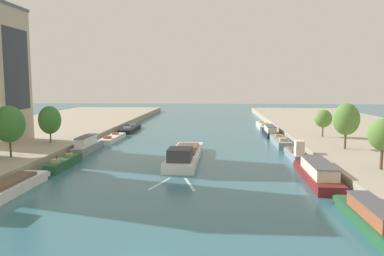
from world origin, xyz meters
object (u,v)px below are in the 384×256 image
Objects in this scene: moored_boat_right_second at (280,141)px; barge_midriver at (185,155)px; moored_boat_right_gap_after at (295,153)px; tree_left_distant at (9,124)px; moored_boat_left_upstream at (112,138)px; tree_right_third at (383,135)px; moored_boat_left_downstream at (64,163)px; moored_boat_left_near at (130,129)px; moored_boat_left_end at (0,190)px; moored_boat_right_upstream at (371,217)px; moored_boat_right_end at (262,125)px; moored_boat_left_far at (87,145)px; moored_boat_right_far at (317,173)px; moored_boat_right_near at (270,131)px; tree_left_third at (50,120)px; tree_right_far at (346,119)px; tree_right_end_of_row at (323,119)px.

barge_midriver is at bearing -136.30° from moored_boat_right_second.
tree_left_distant is (-41.92, -8.85, 5.34)m from moored_boat_right_gap_after.
tree_right_third is at bearing -36.38° from moored_boat_left_upstream.
moored_boat_left_downstream is 42.27m from moored_boat_left_near.
moored_boat_left_downstream is 1.71× the size of tree_right_third.
moored_boat_right_gap_after is at bearing 33.08° from moored_boat_left_end.
moored_boat_right_upstream is at bearing -24.95° from tree_left_distant.
moored_boat_left_far is at bearing -131.32° from moored_boat_right_end.
moored_boat_right_gap_after reaches higher than moored_boat_left_downstream.
moored_boat_left_far reaches higher than moored_boat_right_second.
moored_boat_right_far reaches higher than moored_boat_right_upstream.
tree_left_third reaches higher than moored_boat_right_near.
tree_right_third is (7.61, -58.08, 5.41)m from moored_boat_right_end.
moored_boat_right_end is 2.43× the size of tree_right_third.
moored_boat_right_far is at bearing -32.49° from barge_midriver.
moored_boat_right_upstream is at bearing -87.98° from moored_boat_right_far.
moored_boat_right_upstream is 17.59m from tree_right_third.
tree_right_third reaches higher than moored_boat_right_upstream.
tree_right_far is at bearing 61.13° from moored_boat_right_far.
tree_left_third is at bearing -166.38° from moored_boat_right_second.
moored_boat_left_upstream is 0.84× the size of moored_boat_left_near.
tree_left_distant is at bearing 174.85° from tree_right_third.
tree_right_end_of_row reaches higher than moored_boat_left_near.
moored_boat_right_near reaches higher than moored_boat_left_near.
moored_boat_right_near is at bearing 100.86° from tree_right_third.
moored_boat_right_far is at bearing -26.62° from moored_boat_left_far.
moored_boat_left_near is 35.14m from moored_boat_right_near.
moored_boat_right_second is 1.04× the size of moored_boat_right_near.
tree_right_end_of_row reaches higher than moored_boat_right_second.
moored_boat_left_end is 2.46× the size of tree_left_third.
barge_midriver is at bearing 49.37° from moored_boat_left_end.
moored_boat_left_far is at bearing 159.75° from barge_midriver.
moored_boat_left_upstream is 1.30× the size of moored_boat_right_gap_after.
barge_midriver is at bearing -110.48° from moored_boat_right_end.
tree_right_end_of_row is at bearing 25.41° from tree_left_distant.
tree_right_far is (42.84, -33.21, 5.89)m from moored_boat_left_near.
moored_boat_right_near is at bearing 90.33° from moored_boat_right_far.
moored_boat_left_end is at bearing -92.45° from moored_boat_left_downstream.
moored_boat_left_far is at bearing 157.68° from tree_right_third.
moored_boat_right_gap_after is at bearing -170.90° from tree_right_far.
moored_boat_right_second is (35.30, 37.47, -0.27)m from moored_boat_left_end.
moored_boat_left_end is 76.40m from moored_boat_right_end.
moored_boat_right_upstream is (35.18, -20.87, 0.28)m from moored_boat_left_downstream.
moored_boat_left_near is at bearing 155.62° from tree_right_end_of_row.
tree_right_far reaches higher than tree_right_end_of_row.
moored_boat_left_far is 42.33m from moored_boat_right_near.
moored_boat_right_end is 58.59m from tree_left_third.
moored_boat_right_gap_after is at bearing 90.13° from moored_boat_right_far.
barge_midriver is 50.18m from moored_boat_right_end.
moored_boat_right_upstream is 73.39m from moored_boat_right_end.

